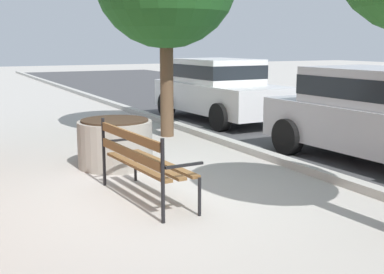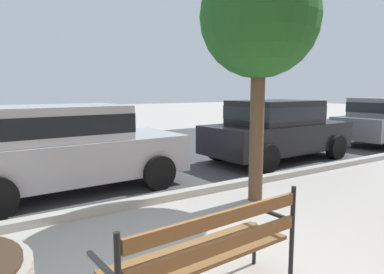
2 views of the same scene
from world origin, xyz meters
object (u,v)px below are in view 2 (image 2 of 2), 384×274
at_px(street_tree_down_street, 259,20).
at_px(parked_car_black, 277,128).
at_px(parked_car_silver, 67,146).
at_px(park_bench, 209,247).

bearing_deg(street_tree_down_street, parked_car_black, 38.40).
height_order(street_tree_down_street, parked_car_silver, street_tree_down_street).
distance_m(street_tree_down_street, parked_car_black, 4.13).
height_order(parked_car_silver, parked_car_black, same).
bearing_deg(parked_car_silver, parked_car_black, 0.00).
bearing_deg(street_tree_down_street, parked_car_silver, 138.53).
bearing_deg(park_bench, parked_car_black, 39.10).
distance_m(park_bench, parked_car_silver, 4.22).
xyz_separation_m(park_bench, street_tree_down_street, (2.38, 1.99, 2.38)).
height_order(park_bench, parked_car_black, parked_car_black).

